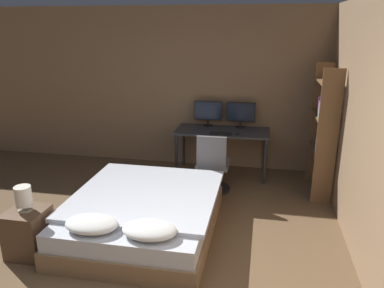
% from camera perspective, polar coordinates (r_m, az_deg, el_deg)
% --- Properties ---
extents(wall_back, '(12.00, 0.06, 2.70)m').
position_cam_1_polar(wall_back, '(6.42, 2.37, 8.35)').
color(wall_back, '#8E7051').
rests_on(wall_back, ground_plane).
extents(wall_side_right, '(0.06, 12.00, 2.70)m').
position_cam_1_polar(wall_side_right, '(4.26, 24.92, 1.95)').
color(wall_side_right, '#8E7051').
rests_on(wall_side_right, ground_plane).
extents(bed, '(1.68, 2.00, 0.54)m').
position_cam_1_polar(bed, '(4.58, -7.31, -10.52)').
color(bed, '#846647').
rests_on(bed, ground_plane).
extents(nightstand, '(0.40, 0.41, 0.52)m').
position_cam_1_polar(nightstand, '(4.49, -23.63, -12.22)').
color(nightstand, brown).
rests_on(nightstand, ground_plane).
extents(bedside_lamp, '(0.17, 0.17, 0.28)m').
position_cam_1_polar(bedside_lamp, '(4.31, -24.32, -7.33)').
color(bedside_lamp, gray).
rests_on(bedside_lamp, nightstand).
extents(desk, '(1.51, 0.68, 0.75)m').
position_cam_1_polar(desk, '(6.13, 4.62, 1.32)').
color(desk, '#38383D').
rests_on(desk, ground_plane).
extents(monitor_left, '(0.47, 0.16, 0.43)m').
position_cam_1_polar(monitor_left, '(6.31, 2.47, 4.93)').
color(monitor_left, black).
rests_on(monitor_left, desk).
extents(monitor_right, '(0.47, 0.16, 0.43)m').
position_cam_1_polar(monitor_right, '(6.26, 7.44, 4.69)').
color(monitor_right, black).
rests_on(monitor_right, desk).
extents(keyboard, '(0.35, 0.13, 0.02)m').
position_cam_1_polar(keyboard, '(5.88, 4.38, 1.58)').
color(keyboard, black).
rests_on(keyboard, desk).
extents(computer_mouse, '(0.07, 0.05, 0.04)m').
position_cam_1_polar(computer_mouse, '(5.86, 6.95, 1.52)').
color(computer_mouse, black).
rests_on(computer_mouse, desk).
extents(office_chair, '(0.52, 0.52, 0.90)m').
position_cam_1_polar(office_chair, '(5.55, 3.16, -3.75)').
color(office_chair, black).
rests_on(office_chair, ground_plane).
extents(bookshelf, '(0.28, 0.83, 1.87)m').
position_cam_1_polar(bookshelf, '(5.58, 19.55, 2.55)').
color(bookshelf, brown).
rests_on(bookshelf, ground_plane).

